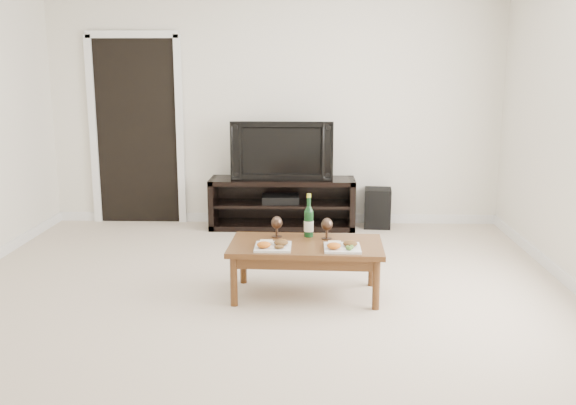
{
  "coord_description": "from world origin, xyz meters",
  "views": [
    {
      "loc": [
        0.38,
        -4.39,
        1.77
      ],
      "look_at": [
        0.22,
        0.56,
        0.7
      ],
      "focal_mm": 40.0,
      "sensor_mm": 36.0,
      "label": 1
    }
  ],
  "objects_px": {
    "television": "(282,150)",
    "subwoofer": "(378,208)",
    "media_console": "(282,203)",
    "coffee_table": "(306,269)"
  },
  "relations": [
    {
      "from": "television",
      "to": "subwoofer",
      "type": "distance_m",
      "value": 1.24
    },
    {
      "from": "television",
      "to": "subwoofer",
      "type": "xyz_separation_m",
      "value": [
        1.05,
        0.06,
        -0.65
      ]
    },
    {
      "from": "media_console",
      "to": "subwoofer",
      "type": "bearing_deg",
      "value": 3.37
    },
    {
      "from": "television",
      "to": "coffee_table",
      "type": "bearing_deg",
      "value": -82.13
    },
    {
      "from": "media_console",
      "to": "subwoofer",
      "type": "relative_size",
      "value": 3.66
    },
    {
      "from": "television",
      "to": "coffee_table",
      "type": "xyz_separation_m",
      "value": [
        0.27,
        -2.13,
        -0.66
      ]
    },
    {
      "from": "subwoofer",
      "to": "coffee_table",
      "type": "relative_size",
      "value": 0.37
    },
    {
      "from": "subwoofer",
      "to": "media_console",
      "type": "bearing_deg",
      "value": -171.38
    },
    {
      "from": "subwoofer",
      "to": "television",
      "type": "bearing_deg",
      "value": -171.38
    },
    {
      "from": "media_console",
      "to": "coffee_table",
      "type": "distance_m",
      "value": 2.15
    }
  ]
}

